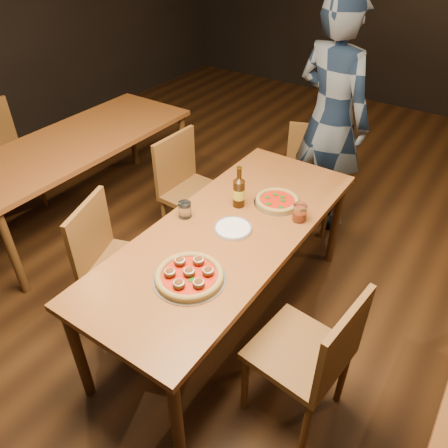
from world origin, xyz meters
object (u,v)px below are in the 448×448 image
Objects in this scene: chair_main_nw at (125,266)px; water_glass at (185,210)px; chair_nbr_left at (2,158)px; amber_glass at (300,213)px; table_left at (77,147)px; pizza_margherita at (277,201)px; chair_end at (308,179)px; diner at (331,118)px; pizza_meatball at (189,275)px; chair_main_sw at (197,194)px; beer_bottle at (239,193)px; plate_stack at (233,229)px; table_main at (229,239)px; chair_main_e at (299,351)px.

chair_main_nw is 9.41× the size of water_glass.
chair_nbr_left is 9.12× the size of amber_glass.
pizza_margherita reaches higher than table_left.
chair_end is 0.52m from diner.
amber_glass is at bearing -69.13° from chair_main_nw.
table_left is 1.45m from water_glass.
chair_end is 1.78m from pizza_meatball.
chair_main_sw is 9.60× the size of water_glass.
table_left is 7.41× the size of beer_bottle.
table_left is at bearing 156.62° from pizza_meatball.
chair_nbr_left is at bearing 59.20° from chair_main_nw.
amber_glass is at bearing -101.33° from chair_main_sw.
plate_stack is at bearing 108.59° from diner.
plate_stack is 0.81× the size of beer_bottle.
chair_main_sw is at bearing -150.33° from chair_end.
beer_bottle is at bearing 103.43° from diner.
chair_main_sw is 1.08× the size of chair_end.
chair_main_nw reaches higher than table_main.
beer_bottle reaches higher than pizza_margherita.
chair_main_sw is 0.74m from beer_bottle.
diner is at bearing 91.02° from plate_stack.
pizza_margherita is at bearing -66.26° from chair_nbr_left.
diner reaches higher than chair_end.
table_main is 6.67× the size of pizza_margherita.
chair_nbr_left is at bearing -173.43° from chair_end.
pizza_margherita is (0.04, 0.87, -0.01)m from pizza_meatball.
diner reaches higher than chair_main_e.
pizza_margherita is at bearing 48.12° from water_glass.
chair_main_e is at bearing -17.61° from water_glass.
chair_main_e is at bearing -61.43° from amber_glass.
amber_glass is (0.39, 0.08, -0.04)m from beer_bottle.
chair_main_e is 3.09m from chair_nbr_left.
chair_nbr_left reaches higher than chair_main_nw.
chair_main_nw is 0.68m from pizza_meatball.
table_main is at bearing 98.26° from pizza_meatball.
amber_glass is at bearing -145.37° from chair_main_e.
chair_main_sw reaches higher than table_main.
beer_bottle is at bearing -139.84° from pizza_margherita.
plate_stack is (0.55, 0.38, 0.29)m from chair_main_nw.
water_glass is 1.52m from diner.
table_left is 20.07× the size of water_glass.
diner reaches higher than beer_bottle.
chair_nbr_left reaches higher than table_main.
water_glass is at bearing -126.22° from beer_bottle.
table_main is at bearing -133.22° from amber_glass.
chair_main_e is 0.97× the size of chair_nbr_left.
diner is at bearing 104.99° from amber_glass.
amber_glass reaches higher than pizza_margherita.
plate_stack is 0.12× the size of diner.
chair_main_e is 1.96m from diner.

